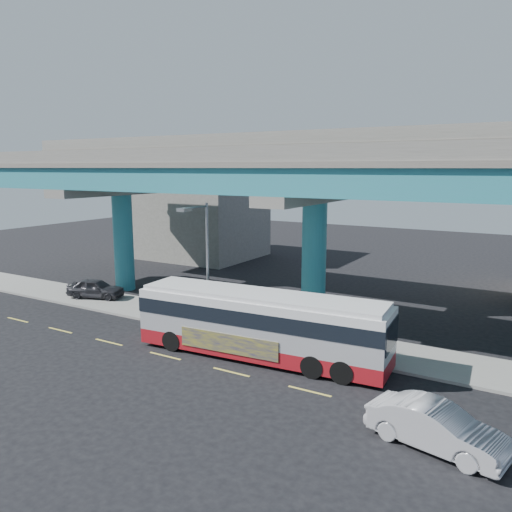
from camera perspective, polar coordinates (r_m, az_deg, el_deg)
The scene contains 10 objects.
ground at distance 24.17m, azimuth -2.45°, elevation -12.88°, with size 120.00×120.00×0.00m, color black.
sidewalk at distance 28.61m, azimuth 3.61°, elevation -9.02°, with size 70.00×4.00×0.15m, color gray.
lane_markings at distance 23.94m, azimuth -2.85°, elevation -13.11°, with size 58.00×0.12×0.01m.
viaduct at distance 30.30m, azimuth 6.92°, elevation 9.47°, with size 52.00×12.40×11.70m.
building_concrete at distance 53.63m, azimuth -6.56°, elevation 4.75°, with size 12.00×10.00×9.00m, color gray.
transit_bus at distance 25.05m, azimuth 0.52°, elevation -7.59°, with size 13.11×3.69×3.33m.
sedan at distance 18.86m, azimuth 19.89°, elevation -17.89°, with size 4.91×2.60×1.54m, color #AEAEB3.
parked_car at distance 37.82m, azimuth -17.86°, elevation -3.53°, with size 4.37×2.88×1.38m, color #2E2E33.
street_lamp at distance 27.96m, azimuth -6.24°, elevation 0.80°, with size 0.50×2.41×7.34m.
stop_sign at distance 25.45m, azimuth 10.20°, elevation -7.48°, with size 0.59×0.44×2.34m.
Camera 1 is at (12.12, -18.66, 9.43)m, focal length 35.00 mm.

